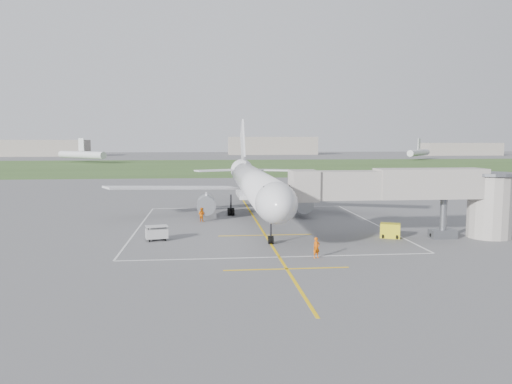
{
  "coord_description": "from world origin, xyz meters",
  "views": [
    {
      "loc": [
        -6.31,
        -61.89,
        10.12
      ],
      "look_at": [
        -0.37,
        -4.0,
        4.0
      ],
      "focal_mm": 35.0,
      "sensor_mm": 36.0,
      "label": 1
    }
  ],
  "objects": [
    {
      "name": "jet_bridge",
      "position": [
        15.72,
        -13.5,
        4.74
      ],
      "size": [
        23.4,
        5.0,
        7.2
      ],
      "color": "#9E968F",
      "rests_on": "ground"
    },
    {
      "name": "ramp_worker_nose",
      "position": [
        3.13,
        -20.64,
        0.89
      ],
      "size": [
        0.77,
        0.66,
        1.79
      ],
      "primitive_type": "imported",
      "rotation": [
        0.0,
        0.0,
        0.42
      ],
      "color": "#DF5807",
      "rests_on": "ground"
    },
    {
      "name": "apron_markings",
      "position": [
        0.0,
        -5.82,
        0.01
      ],
      "size": [
        28.2,
        60.0,
        0.01
      ],
      "color": "yellow",
      "rests_on": "ground"
    },
    {
      "name": "airliner",
      "position": [
        -0.0,
        0.75,
        4.39
      ],
      "size": [
        38.93,
        46.75,
        13.52
      ],
      "color": "silver",
      "rests_on": "ground"
    },
    {
      "name": "distant_hangars",
      "position": [
        -16.15,
        265.19,
        5.17
      ],
      "size": [
        345.0,
        49.0,
        12.0
      ],
      "color": "gray",
      "rests_on": "ground"
    },
    {
      "name": "grass_strip",
      "position": [
        0.0,
        130.0,
        0.01
      ],
      "size": [
        700.0,
        120.0,
        0.02
      ],
      "primitive_type": "cube",
      "color": "#365224",
      "rests_on": "ground"
    },
    {
      "name": "baggage_cart",
      "position": [
        -11.21,
        -11.7,
        0.77
      ],
      "size": [
        2.38,
        1.71,
        1.5
      ],
      "rotation": [
        0.0,
        0.0,
        0.2
      ],
      "color": "#B3B3B3",
      "rests_on": "ground"
    },
    {
      "name": "gpu_unit",
      "position": [
        12.7,
        -12.7,
        0.74
      ],
      "size": [
        2.33,
        1.98,
        1.5
      ],
      "rotation": [
        0.0,
        0.0,
        -0.38
      ],
      "color": "gold",
      "rests_on": "ground"
    },
    {
      "name": "ramp_worker_wing",
      "position": [
        -6.8,
        -0.39,
        0.88
      ],
      "size": [
        1.08,
        1.02,
        1.75
      ],
      "primitive_type": "imported",
      "rotation": [
        0.0,
        0.0,
        2.55
      ],
      "color": "#D55E06",
      "rests_on": "ground"
    },
    {
      "name": "ground",
      "position": [
        0.0,
        0.0,
        0.0
      ],
      "size": [
        700.0,
        700.0,
        0.0
      ],
      "primitive_type": "plane",
      "color": "#59595B",
      "rests_on": "ground"
    },
    {
      "name": "distant_aircraft",
      "position": [
        21.28,
        173.63,
        3.59
      ],
      "size": [
        186.59,
        45.77,
        8.85
      ],
      "color": "silver",
      "rests_on": "ground"
    }
  ]
}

